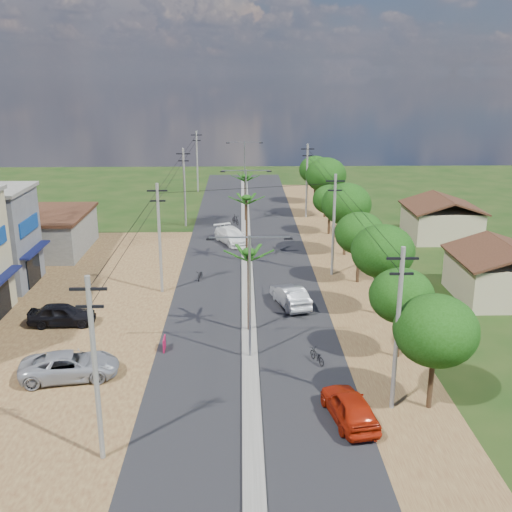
{
  "coord_description": "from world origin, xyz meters",
  "views": [
    {
      "loc": [
        -0.45,
        -34.03,
        17.22
      ],
      "look_at": [
        0.68,
        12.12,
        3.0
      ],
      "focal_mm": 42.0,
      "sensor_mm": 36.0,
      "label": 1
    }
  ],
  "objects_px": {
    "roadside_sign": "(164,344)",
    "moto_rider_east": "(317,356)",
    "car_white_far": "(232,236)",
    "car_parked_silver": "(70,366)",
    "car_silver_mid": "(290,296)",
    "car_red_near": "(349,407)",
    "car_parked_dark": "(62,315)"
  },
  "relations": [
    {
      "from": "roadside_sign",
      "to": "moto_rider_east",
      "type": "bearing_deg",
      "value": -12.54
    },
    {
      "from": "moto_rider_east",
      "to": "car_white_far",
      "type": "bearing_deg",
      "value": -100.04
    },
    {
      "from": "car_parked_silver",
      "to": "moto_rider_east",
      "type": "bearing_deg",
      "value": -93.62
    },
    {
      "from": "moto_rider_east",
      "to": "roadside_sign",
      "type": "xyz_separation_m",
      "value": [
        -9.63,
        1.96,
        0.0
      ]
    },
    {
      "from": "car_silver_mid",
      "to": "roadside_sign",
      "type": "height_order",
      "value": "car_silver_mid"
    },
    {
      "from": "car_silver_mid",
      "to": "roadside_sign",
      "type": "bearing_deg",
      "value": 24.45
    },
    {
      "from": "car_red_near",
      "to": "car_parked_silver",
      "type": "height_order",
      "value": "car_red_near"
    },
    {
      "from": "roadside_sign",
      "to": "car_parked_silver",
      "type": "bearing_deg",
      "value": -146.05
    },
    {
      "from": "moto_rider_east",
      "to": "roadside_sign",
      "type": "relative_size",
      "value": 1.56
    },
    {
      "from": "car_white_far",
      "to": "roadside_sign",
      "type": "bearing_deg",
      "value": -123.83
    },
    {
      "from": "car_red_near",
      "to": "car_parked_silver",
      "type": "relative_size",
      "value": 0.84
    },
    {
      "from": "car_silver_mid",
      "to": "car_white_far",
      "type": "distance_m",
      "value": 18.36
    },
    {
      "from": "car_red_near",
      "to": "car_white_far",
      "type": "distance_m",
      "value": 34.24
    },
    {
      "from": "car_red_near",
      "to": "roadside_sign",
      "type": "xyz_separation_m",
      "value": [
        -10.5,
        8.45,
        -0.37
      ]
    },
    {
      "from": "car_white_far",
      "to": "car_parked_dark",
      "type": "relative_size",
      "value": 1.18
    },
    {
      "from": "car_red_near",
      "to": "car_parked_silver",
      "type": "xyz_separation_m",
      "value": [
        -15.56,
        4.91,
        -0.03
      ]
    },
    {
      "from": "roadside_sign",
      "to": "car_silver_mid",
      "type": "bearing_deg",
      "value": 39.4
    },
    {
      "from": "car_red_near",
      "to": "car_silver_mid",
      "type": "xyz_separation_m",
      "value": [
        -1.78,
        15.88,
        -0.0
      ]
    },
    {
      "from": "car_parked_silver",
      "to": "car_parked_dark",
      "type": "height_order",
      "value": "car_parked_dark"
    },
    {
      "from": "car_white_far",
      "to": "car_parked_silver",
      "type": "distance_m",
      "value": 30.11
    },
    {
      "from": "car_parked_dark",
      "to": "roadside_sign",
      "type": "bearing_deg",
      "value": -120.8
    },
    {
      "from": "car_silver_mid",
      "to": "car_parked_silver",
      "type": "relative_size",
      "value": 0.87
    },
    {
      "from": "moto_rider_east",
      "to": "roadside_sign",
      "type": "height_order",
      "value": "roadside_sign"
    },
    {
      "from": "car_white_far",
      "to": "moto_rider_east",
      "type": "distance_m",
      "value": 27.72
    },
    {
      "from": "car_white_far",
      "to": "roadside_sign",
      "type": "distance_m",
      "value": 25.49
    },
    {
      "from": "car_silver_mid",
      "to": "car_parked_dark",
      "type": "bearing_deg",
      "value": -4.97
    },
    {
      "from": "car_white_far",
      "to": "car_parked_dark",
      "type": "bearing_deg",
      "value": -144.03
    },
    {
      "from": "car_parked_silver",
      "to": "roadside_sign",
      "type": "xyz_separation_m",
      "value": [
        5.06,
        3.54,
        -0.34
      ]
    },
    {
      "from": "car_red_near",
      "to": "car_silver_mid",
      "type": "relative_size",
      "value": 0.97
    },
    {
      "from": "car_silver_mid",
      "to": "moto_rider_east",
      "type": "relative_size",
      "value": 2.92
    },
    {
      "from": "car_white_far",
      "to": "moto_rider_east",
      "type": "xyz_separation_m",
      "value": [
        5.63,
        -27.14,
        -0.36
      ]
    },
    {
      "from": "car_red_near",
      "to": "moto_rider_east",
      "type": "relative_size",
      "value": 2.82
    }
  ]
}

